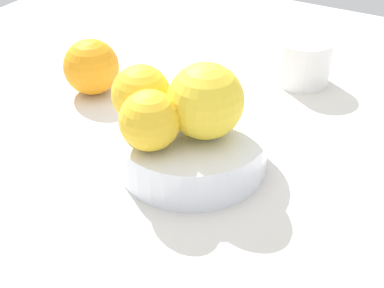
{
  "coord_description": "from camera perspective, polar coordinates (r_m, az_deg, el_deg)",
  "views": [
    {
      "loc": [
        -23.46,
        40.31,
        34.48
      ],
      "look_at": [
        0.0,
        0.0,
        2.69
      ],
      "focal_mm": 49.85,
      "sensor_mm": 36.0,
      "label": 1
    }
  ],
  "objects": [
    {
      "name": "orange_in_bowl_0",
      "position": [
        0.53,
        1.57,
        4.72
      ],
      "size": [
        7.76,
        7.76,
        7.76
      ],
      "primitive_type": "sphere",
      "color": "yellow",
      "rests_on": "fruit_bowl"
    },
    {
      "name": "orange_loose_0",
      "position": [
        0.71,
        -10.72,
        8.11
      ],
      "size": [
        7.3,
        7.3,
        7.3
      ],
      "primitive_type": "sphere",
      "color": "orange",
      "rests_on": "ground_plane"
    },
    {
      "name": "orange_in_bowl_1",
      "position": [
        0.51,
        -4.56,
        2.51
      ],
      "size": [
        6.02,
        6.02,
        6.02
      ],
      "primitive_type": "sphere",
      "color": "yellow",
      "rests_on": "fruit_bowl"
    },
    {
      "name": "ceramic_cup",
      "position": [
        0.75,
        11.85,
        8.67
      ],
      "size": [
        7.38,
        7.38,
        6.21
      ],
      "primitive_type": "cylinder",
      "color": "white",
      "rests_on": "ground_plane"
    },
    {
      "name": "ground_plane",
      "position": [
        0.59,
        -0.0,
        -2.98
      ],
      "size": [
        110.0,
        110.0,
        2.0
      ],
      "primitive_type": "cube",
      "color": "silver"
    },
    {
      "name": "fruit_bowl",
      "position": [
        0.57,
        -0.0,
        -0.47
      ],
      "size": [
        15.97,
        15.97,
        4.48
      ],
      "color": "silver",
      "rests_on": "ground_plane"
    },
    {
      "name": "orange_in_bowl_2",
      "position": [
        0.56,
        -5.47,
        5.31
      ],
      "size": [
        6.26,
        6.26,
        6.26
      ],
      "primitive_type": "sphere",
      "color": "yellow",
      "rests_on": "fruit_bowl"
    }
  ]
}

